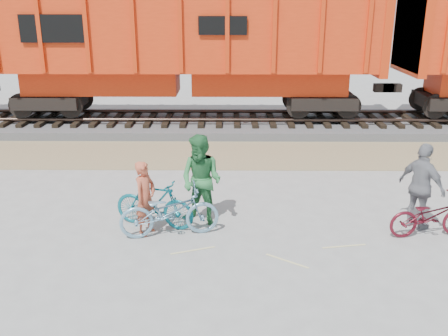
% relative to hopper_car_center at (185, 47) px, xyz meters
% --- Properties ---
extents(ground, '(120.00, 120.00, 0.00)m').
position_rel_hopper_car_center_xyz_m(ground, '(1.91, -9.00, -3.01)').
color(ground, '#9E9E99').
rests_on(ground, ground).
extents(gravel_strip, '(120.00, 3.00, 0.02)m').
position_rel_hopper_car_center_xyz_m(gravel_strip, '(1.91, -3.50, -3.00)').
color(gravel_strip, tan).
rests_on(gravel_strip, ground).
extents(ballast_bed, '(120.00, 4.00, 0.30)m').
position_rel_hopper_car_center_xyz_m(ballast_bed, '(1.91, 0.00, -2.86)').
color(ballast_bed, slate).
rests_on(ballast_bed, ground).
extents(track, '(120.00, 2.60, 0.24)m').
position_rel_hopper_car_center_xyz_m(track, '(1.91, 0.00, -2.53)').
color(track, black).
rests_on(track, ballast_bed).
extents(hopper_car_center, '(14.00, 3.13, 4.65)m').
position_rel_hopper_car_center_xyz_m(hopper_car_center, '(0.00, 0.00, 0.00)').
color(hopper_car_center, black).
rests_on(hopper_car_center, track).
extents(bicycle_blue, '(2.15, 1.11, 1.08)m').
position_rel_hopper_car_center_xyz_m(bicycle_blue, '(0.39, -9.13, -2.47)').
color(bicycle_blue, '#6E99B3').
rests_on(bicycle_blue, ground).
extents(bicycle_teal, '(1.86, 1.01, 1.08)m').
position_rel_hopper_car_center_xyz_m(bicycle_teal, '(0.02, -8.71, -2.47)').
color(bicycle_teal, '#0E6371').
rests_on(bicycle_teal, ground).
extents(bicycle_maroon, '(1.79, 0.82, 0.91)m').
position_rel_hopper_car_center_xyz_m(bicycle_maroon, '(5.75, -9.11, -2.55)').
color(bicycle_maroon, '#520F1B').
rests_on(bicycle_maroon, ground).
extents(person_solo, '(0.59, 0.68, 1.58)m').
position_rel_hopper_car_center_xyz_m(person_solo, '(-0.11, -9.03, -2.22)').
color(person_solo, '#B75035').
rests_on(person_solo, ground).
extents(person_man, '(1.20, 1.11, 1.98)m').
position_rel_hopper_car_center_xyz_m(person_man, '(1.02, -8.51, -2.02)').
color(person_man, '#2C723B').
rests_on(person_man, ground).
extents(person_woman, '(0.98, 1.17, 1.87)m').
position_rel_hopper_car_center_xyz_m(person_woman, '(5.65, -8.71, -2.07)').
color(person_woman, gray).
rests_on(person_woman, ground).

